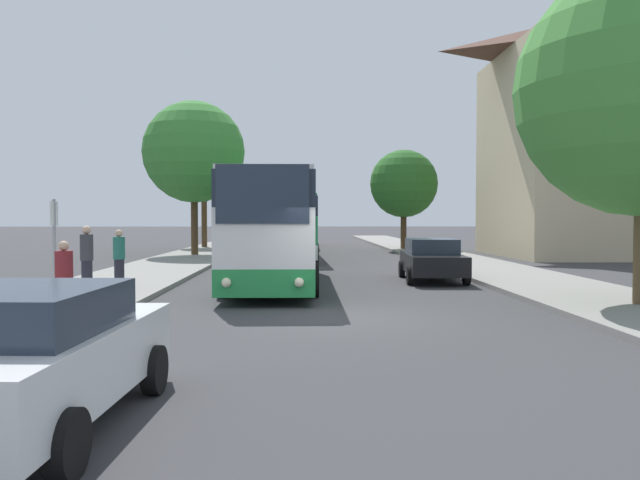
% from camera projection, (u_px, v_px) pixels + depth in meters
% --- Properties ---
extents(ground_plane, '(300.00, 300.00, 0.00)m').
position_uv_depth(ground_plane, '(341.00, 318.00, 13.98)').
color(ground_plane, '#38383A').
rests_on(ground_plane, ground).
extents(sidewalk_left, '(4.00, 120.00, 0.15)m').
position_uv_depth(sidewalk_left, '(26.00, 316.00, 13.79)').
color(sidewalk_left, gray).
rests_on(sidewalk_left, ground_plane).
extents(bus_front, '(2.87, 11.26, 3.57)m').
position_uv_depth(bus_front, '(274.00, 228.00, 20.75)').
color(bus_front, '#238942').
rests_on(bus_front, ground_plane).
extents(bus_middle, '(3.01, 11.87, 3.39)m').
position_uv_depth(bus_middle, '(290.00, 226.00, 34.36)').
color(bus_middle, silver).
rests_on(bus_middle, ground_plane).
extents(bus_rear, '(2.86, 11.27, 3.48)m').
position_uv_depth(bus_rear, '(294.00, 223.00, 48.34)').
color(bus_rear, '#2D2D2D').
rests_on(bus_rear, ground_plane).
extents(parked_car_left_curb, '(2.18, 4.26, 1.52)m').
position_uv_depth(parked_car_left_curb, '(32.00, 355.00, 6.57)').
color(parked_car_left_curb, silver).
rests_on(parked_car_left_curb, ground_plane).
extents(parked_car_right_near, '(2.26, 4.53, 1.50)m').
position_uv_depth(parked_car_right_near, '(432.00, 259.00, 22.13)').
color(parked_car_right_near, black).
rests_on(parked_car_right_near, ground_plane).
extents(bus_stop_sign, '(0.08, 0.45, 2.55)m').
position_uv_depth(bus_stop_sign, '(54.00, 238.00, 15.34)').
color(bus_stop_sign, gray).
rests_on(bus_stop_sign, sidewalk_left).
extents(pedestrian_waiting_near, '(0.36, 0.36, 1.73)m').
position_uv_depth(pedestrian_waiting_near, '(119.00, 258.00, 19.11)').
color(pedestrian_waiting_near, '#23232D').
rests_on(pedestrian_waiting_near, sidewalk_left).
extents(pedestrian_waiting_far, '(0.36, 0.36, 1.86)m').
position_uv_depth(pedestrian_waiting_far, '(87.00, 258.00, 17.60)').
color(pedestrian_waiting_far, '#23232D').
rests_on(pedestrian_waiting_far, sidewalk_left).
extents(pedestrian_walking_back, '(0.36, 0.36, 1.61)m').
position_uv_depth(pedestrian_walking_back, '(64.00, 279.00, 12.96)').
color(pedestrian_walking_back, '#23232D').
rests_on(pedestrian_walking_back, sidewalk_left).
extents(tree_left_near, '(5.77, 5.77, 8.73)m').
position_uv_depth(tree_left_near, '(194.00, 152.00, 35.47)').
color(tree_left_near, '#47331E').
rests_on(tree_left_near, sidewalk_left).
extents(tree_left_far, '(4.32, 4.32, 8.27)m').
position_uv_depth(tree_left_far, '(204.00, 163.00, 44.89)').
color(tree_left_far, '#47331E').
rests_on(tree_left_far, sidewalk_left).
extents(tree_right_mid, '(4.58, 4.58, 6.71)m').
position_uv_depth(tree_right_mid, '(404.00, 184.00, 42.23)').
color(tree_right_mid, '#47331E').
rests_on(tree_right_mid, sidewalk_right).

